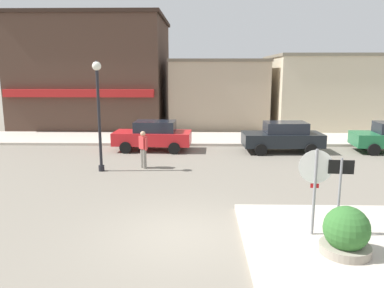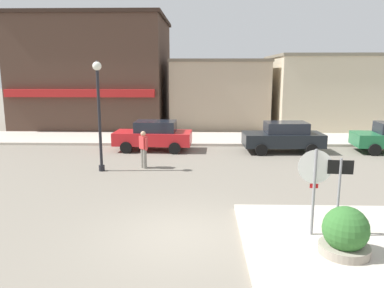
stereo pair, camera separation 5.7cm
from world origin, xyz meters
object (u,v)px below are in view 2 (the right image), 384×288
Objects in this scene: lamp_post at (99,100)px; parked_car_nearest at (154,135)px; stop_sign at (314,181)px; planter at (345,236)px; parked_car_second at (283,137)px; one_way_sign at (339,189)px; pedestrian_crossing_near at (143,148)px.

parked_car_nearest is (1.66, 4.18, -2.15)m from lamp_post.
stop_sign is at bearing -63.49° from parked_car_nearest.
parked_car_second reaches higher than planter.
planter is 10.64m from lamp_post.
stop_sign is 9.48m from lamp_post.
lamp_post reaches higher than planter.
one_way_sign is at bearing -40.57° from lamp_post.
stop_sign is 10.37m from parked_car_second.
parked_car_second is (1.46, 10.24, -0.71)m from stop_sign.
pedestrian_crossing_near is at bearing 127.20° from stop_sign.
planter is 12.83m from parked_car_nearest.
parked_car_nearest is 6.71m from parked_car_second.
lamp_post is 9.48m from parked_car_second.
stop_sign is 0.61m from one_way_sign.
pedestrian_crossing_near reaches higher than planter.
one_way_sign is 9.98m from lamp_post.
planter is at bearing -54.24° from pedestrian_crossing_near.
one_way_sign is 0.52× the size of parked_car_nearest.
planter is 0.76× the size of pedestrian_crossing_near.
stop_sign is at bearing -42.54° from lamp_post.
lamp_post reaches higher than one_way_sign.
lamp_post is at bearing -154.99° from parked_car_second.
lamp_post is 1.12× the size of parked_car_second.
stop_sign is 0.57× the size of parked_car_second.
pedestrian_crossing_near is (-5.21, 6.87, -0.65)m from stop_sign.
stop_sign is at bearing 173.19° from one_way_sign.
pedestrian_crossing_near is at bearing 17.44° from lamp_post.
one_way_sign is 1.30× the size of pedestrian_crossing_near.
planter is (-0.14, -0.91, -0.77)m from one_way_sign.
stop_sign is 0.56× the size of parked_car_nearest.
planter is 0.27× the size of lamp_post.
planter is at bearing -65.91° from stop_sign.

